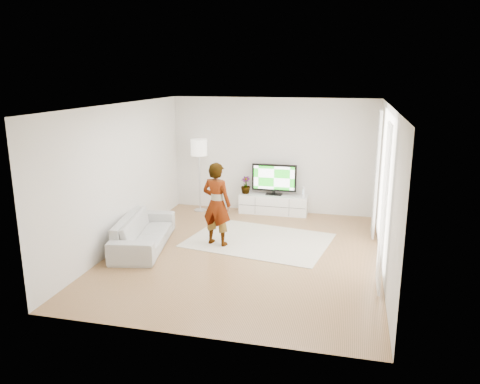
% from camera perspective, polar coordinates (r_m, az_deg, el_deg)
% --- Properties ---
extents(floor, '(6.00, 6.00, 0.00)m').
position_cam_1_polar(floor, '(9.04, 0.63, -7.51)').
color(floor, '#AB794D').
rests_on(floor, ground).
extents(ceiling, '(6.00, 6.00, 0.00)m').
position_cam_1_polar(ceiling, '(8.41, 0.69, 10.50)').
color(ceiling, white).
rests_on(ceiling, wall_back).
extents(wall_left, '(0.02, 6.00, 2.80)m').
position_cam_1_polar(wall_left, '(9.48, -14.25, 1.93)').
color(wall_left, silver).
rests_on(wall_left, floor).
extents(wall_right, '(0.02, 6.00, 2.80)m').
position_cam_1_polar(wall_right, '(8.44, 17.45, 0.22)').
color(wall_right, silver).
rests_on(wall_right, floor).
extents(wall_back, '(5.00, 0.02, 2.80)m').
position_cam_1_polar(wall_back, '(11.51, 4.01, 4.45)').
color(wall_back, silver).
rests_on(wall_back, floor).
extents(wall_front, '(5.00, 0.02, 2.80)m').
position_cam_1_polar(wall_front, '(5.84, -5.95, -5.31)').
color(wall_front, silver).
rests_on(wall_front, floor).
extents(window, '(0.01, 2.60, 2.50)m').
position_cam_1_polar(window, '(8.72, 17.22, 1.01)').
color(window, white).
rests_on(window, wall_right).
extents(curtain_near, '(0.04, 0.70, 2.60)m').
position_cam_1_polar(curtain_near, '(7.48, 17.11, -1.91)').
color(curtain_near, white).
rests_on(curtain_near, floor).
extents(curtain_far, '(0.04, 0.70, 2.60)m').
position_cam_1_polar(curtain_far, '(10.00, 16.31, 2.13)').
color(curtain_far, white).
rests_on(curtain_far, floor).
extents(media_console, '(1.66, 0.47, 0.47)m').
position_cam_1_polar(media_console, '(11.52, 4.11, -1.49)').
color(media_console, white).
rests_on(media_console, floor).
extents(television, '(1.09, 0.21, 0.76)m').
position_cam_1_polar(television, '(11.39, 4.19, 1.67)').
color(television, black).
rests_on(television, media_console).
extents(game_console, '(0.08, 0.18, 0.23)m').
position_cam_1_polar(game_console, '(11.34, 7.75, -0.01)').
color(game_console, white).
rests_on(game_console, media_console).
extents(potted_plant, '(0.29, 0.29, 0.43)m').
position_cam_1_polar(potted_plant, '(11.54, 0.69, 0.86)').
color(potted_plant, '#3F7238').
rests_on(potted_plant, media_console).
extents(rug, '(3.08, 2.45, 0.01)m').
position_cam_1_polar(rug, '(9.72, 2.31, -5.90)').
color(rug, beige).
rests_on(rug, floor).
extents(player, '(0.69, 0.53, 1.67)m').
position_cam_1_polar(player, '(9.24, -2.87, -1.47)').
color(player, '#334772').
rests_on(player, rug).
extents(sofa, '(1.22, 2.27, 0.63)m').
position_cam_1_polar(sofa, '(9.46, -11.66, -4.77)').
color(sofa, '#BBBAB5').
rests_on(sofa, floor).
extents(floor_lamp, '(0.40, 0.40, 1.80)m').
position_cam_1_polar(floor_lamp, '(11.50, -5.02, 5.04)').
color(floor_lamp, silver).
rests_on(floor_lamp, floor).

